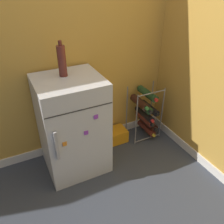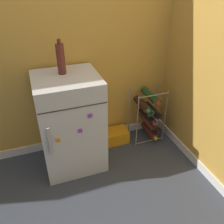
% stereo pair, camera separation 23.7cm
% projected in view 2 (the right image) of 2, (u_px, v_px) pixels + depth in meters
% --- Properties ---
extents(ground_plane, '(14.00, 14.00, 0.00)m').
position_uv_depth(ground_plane, '(112.00, 175.00, 2.27)').
color(ground_plane, '#333842').
extents(wall_back, '(6.69, 0.07, 2.50)m').
position_uv_depth(wall_back, '(88.00, 27.00, 2.14)').
color(wall_back, '#BC8C38').
rests_on(wall_back, ground_plane).
extents(mini_fridge, '(0.56, 0.55, 0.93)m').
position_uv_depth(mini_fridge, '(71.00, 123.00, 2.20)').
color(mini_fridge, '#B7BABF').
rests_on(mini_fridge, ground_plane).
extents(wine_rack, '(0.34, 0.32, 0.62)m').
position_uv_depth(wine_rack, '(148.00, 114.00, 2.61)').
color(wine_rack, slate).
rests_on(wine_rack, ground_plane).
extents(soda_box, '(0.27, 0.19, 0.14)m').
position_uv_depth(soda_box, '(116.00, 136.00, 2.68)').
color(soda_box, orange).
rests_on(soda_box, ground_plane).
extents(fridge_top_bottle, '(0.07, 0.07, 0.29)m').
position_uv_depth(fridge_top_bottle, '(61.00, 59.00, 1.95)').
color(fridge_top_bottle, '#56231E').
rests_on(fridge_top_bottle, mini_fridge).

